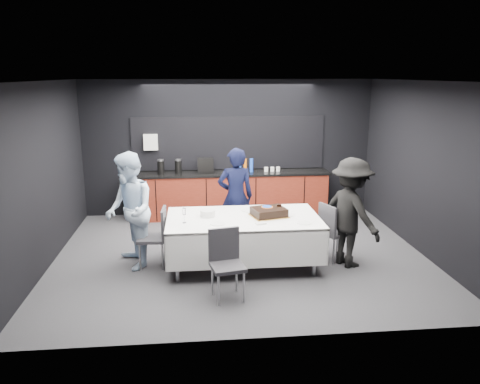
{
  "coord_description": "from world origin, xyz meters",
  "views": [
    {
      "loc": [
        -0.72,
        -7.18,
        2.9
      ],
      "look_at": [
        0.0,
        0.1,
        1.05
      ],
      "focal_mm": 35.0,
      "sensor_mm": 36.0,
      "label": 1
    }
  ],
  "objects_px": {
    "person_center": "(236,197)",
    "person_right": "(351,213)",
    "cake_assembly": "(269,212)",
    "plate_stack": "(208,213)",
    "chair_left": "(157,233)",
    "chair_near": "(226,258)",
    "champagne_flute": "(184,212)",
    "person_left": "(129,211)",
    "chair_right": "(332,228)",
    "party_table": "(243,226)"
  },
  "relations": [
    {
      "from": "cake_assembly",
      "to": "chair_right",
      "type": "xyz_separation_m",
      "value": [
        1.03,
        0.05,
        -0.31
      ]
    },
    {
      "from": "chair_right",
      "to": "person_right",
      "type": "xyz_separation_m",
      "value": [
        0.21,
        -0.21,
        0.31
      ]
    },
    {
      "from": "cake_assembly",
      "to": "plate_stack",
      "type": "relative_size",
      "value": 2.71
    },
    {
      "from": "champagne_flute",
      "to": "cake_assembly",
      "type": "bearing_deg",
      "value": 8.9
    },
    {
      "from": "champagne_flute",
      "to": "chair_left",
      "type": "height_order",
      "value": "champagne_flute"
    },
    {
      "from": "champagne_flute",
      "to": "plate_stack",
      "type": "bearing_deg",
      "value": 38.69
    },
    {
      "from": "chair_near",
      "to": "person_center",
      "type": "height_order",
      "value": "person_center"
    },
    {
      "from": "party_table",
      "to": "plate_stack",
      "type": "bearing_deg",
      "value": 170.06
    },
    {
      "from": "person_center",
      "to": "person_left",
      "type": "distance_m",
      "value": 1.88
    },
    {
      "from": "chair_left",
      "to": "person_right",
      "type": "relative_size",
      "value": 0.55
    },
    {
      "from": "cake_assembly",
      "to": "plate_stack",
      "type": "height_order",
      "value": "cake_assembly"
    },
    {
      "from": "chair_near",
      "to": "person_left",
      "type": "relative_size",
      "value": 0.52
    },
    {
      "from": "chair_left",
      "to": "chair_near",
      "type": "distance_m",
      "value": 1.48
    },
    {
      "from": "chair_near",
      "to": "cake_assembly",
      "type": "bearing_deg",
      "value": 54.67
    },
    {
      "from": "plate_stack",
      "to": "person_center",
      "type": "xyz_separation_m",
      "value": [
        0.51,
        0.86,
        0.02
      ]
    },
    {
      "from": "plate_stack",
      "to": "person_center",
      "type": "relative_size",
      "value": 0.13
    },
    {
      "from": "cake_assembly",
      "to": "champagne_flute",
      "type": "xyz_separation_m",
      "value": [
        -1.29,
        -0.2,
        0.09
      ]
    },
    {
      "from": "champagne_flute",
      "to": "chair_left",
      "type": "relative_size",
      "value": 0.24
    },
    {
      "from": "party_table",
      "to": "plate_stack",
      "type": "xyz_separation_m",
      "value": [
        -0.54,
        0.09,
        0.19
      ]
    },
    {
      "from": "plate_stack",
      "to": "chair_right",
      "type": "xyz_separation_m",
      "value": [
        1.97,
        -0.03,
        -0.3
      ]
    },
    {
      "from": "cake_assembly",
      "to": "person_left",
      "type": "relative_size",
      "value": 0.34
    },
    {
      "from": "plate_stack",
      "to": "champagne_flute",
      "type": "xyz_separation_m",
      "value": [
        -0.35,
        -0.28,
        0.11
      ]
    },
    {
      "from": "cake_assembly",
      "to": "chair_left",
      "type": "bearing_deg",
      "value": 177.39
    },
    {
      "from": "cake_assembly",
      "to": "chair_left",
      "type": "height_order",
      "value": "cake_assembly"
    },
    {
      "from": "chair_right",
      "to": "chair_near",
      "type": "distance_m",
      "value": 2.07
    },
    {
      "from": "chair_left",
      "to": "chair_right",
      "type": "xyz_separation_m",
      "value": [
        2.74,
        -0.03,
        0.0
      ]
    },
    {
      "from": "champagne_flute",
      "to": "chair_left",
      "type": "bearing_deg",
      "value": 146.84
    },
    {
      "from": "champagne_flute",
      "to": "person_right",
      "type": "xyz_separation_m",
      "value": [
        2.53,
        0.04,
        -0.09
      ]
    },
    {
      "from": "party_table",
      "to": "chair_left",
      "type": "xyz_separation_m",
      "value": [
        -1.32,
        0.09,
        -0.11
      ]
    },
    {
      "from": "cake_assembly",
      "to": "party_table",
      "type": "bearing_deg",
      "value": -177.93
    },
    {
      "from": "chair_left",
      "to": "cake_assembly",
      "type": "bearing_deg",
      "value": -2.61
    },
    {
      "from": "person_center",
      "to": "chair_right",
      "type": "bearing_deg",
      "value": 144.45
    },
    {
      "from": "chair_left",
      "to": "person_center",
      "type": "height_order",
      "value": "person_center"
    },
    {
      "from": "person_center",
      "to": "person_left",
      "type": "xyz_separation_m",
      "value": [
        -1.69,
        -0.83,
        0.04
      ]
    },
    {
      "from": "chair_near",
      "to": "plate_stack",
      "type": "bearing_deg",
      "value": 100.28
    },
    {
      "from": "cake_assembly",
      "to": "plate_stack",
      "type": "xyz_separation_m",
      "value": [
        -0.94,
        0.08,
        -0.02
      ]
    },
    {
      "from": "champagne_flute",
      "to": "person_left",
      "type": "bearing_deg",
      "value": 159.16
    },
    {
      "from": "champagne_flute",
      "to": "chair_right",
      "type": "bearing_deg",
      "value": 6.26
    },
    {
      "from": "person_right",
      "to": "chair_near",
      "type": "bearing_deg",
      "value": 88.12
    },
    {
      "from": "chair_near",
      "to": "person_left",
      "type": "xyz_separation_m",
      "value": [
        -1.38,
        1.15,
        0.36
      ]
    },
    {
      "from": "person_left",
      "to": "person_right",
      "type": "distance_m",
      "value": 3.37
    },
    {
      "from": "person_center",
      "to": "person_right",
      "type": "height_order",
      "value": "person_center"
    },
    {
      "from": "chair_right",
      "to": "party_table",
      "type": "bearing_deg",
      "value": -177.31
    },
    {
      "from": "plate_stack",
      "to": "person_left",
      "type": "xyz_separation_m",
      "value": [
        -1.18,
        0.03,
        0.06
      ]
    },
    {
      "from": "chair_left",
      "to": "chair_near",
      "type": "height_order",
      "value": "same"
    },
    {
      "from": "party_table",
      "to": "chair_right",
      "type": "xyz_separation_m",
      "value": [
        1.43,
        0.07,
        -0.11
      ]
    },
    {
      "from": "party_table",
      "to": "person_right",
      "type": "bearing_deg",
      "value": -5.08
    },
    {
      "from": "chair_right",
      "to": "chair_near",
      "type": "bearing_deg",
      "value": -148.33
    },
    {
      "from": "party_table",
      "to": "cake_assembly",
      "type": "distance_m",
      "value": 0.45
    },
    {
      "from": "party_table",
      "to": "champagne_flute",
      "type": "xyz_separation_m",
      "value": [
        -0.89,
        -0.19,
        0.3
      ]
    }
  ]
}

